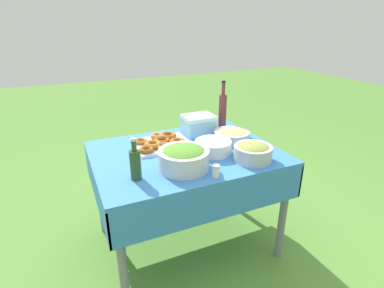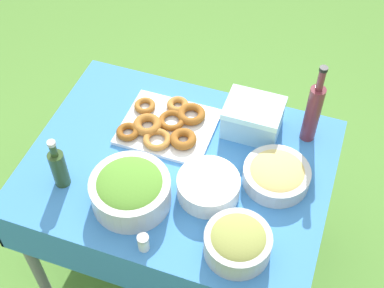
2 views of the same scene
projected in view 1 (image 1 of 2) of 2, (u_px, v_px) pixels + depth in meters
ground_plane at (186, 242)px, 2.27m from camera, size 14.00×14.00×0.00m
picnic_table at (186, 165)px, 2.02m from camera, size 1.20×0.91×0.75m
salad_bowl at (184, 157)px, 1.73m from camera, size 0.30×0.30×0.14m
pasta_bowl at (232, 135)px, 2.15m from camera, size 0.26×0.26×0.09m
donut_platter at (161, 143)px, 2.07m from camera, size 0.40×0.35×0.05m
plate_stack at (213, 147)px, 1.95m from camera, size 0.24×0.24×0.08m
olive_oil_bottle at (135, 163)px, 1.61m from camera, size 0.06×0.06×0.24m
wine_bottle at (223, 110)px, 2.36m from camera, size 0.06×0.06×0.38m
olive_bowl at (253, 151)px, 1.84m from camera, size 0.24×0.24×0.11m
cooler_box at (199, 124)px, 2.28m from camera, size 0.23×0.19×0.14m
salt_shaker at (216, 171)px, 1.65m from camera, size 0.04×0.04×0.07m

